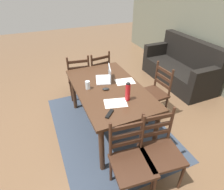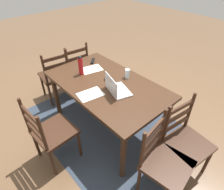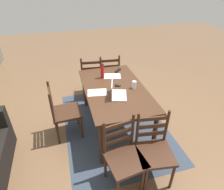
# 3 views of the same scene
# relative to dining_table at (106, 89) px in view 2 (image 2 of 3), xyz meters

# --- Properties ---
(ground_plane) EXTENTS (14.00, 14.00, 0.00)m
(ground_plane) POSITION_rel_dining_table_xyz_m (0.00, 0.00, -0.68)
(ground_plane) COLOR brown
(area_rug) EXTENTS (2.38, 1.74, 0.01)m
(area_rug) POSITION_rel_dining_table_xyz_m (0.00, 0.00, -0.68)
(area_rug) COLOR #333D4C
(area_rug) RESTS_ON ground
(dining_table) EXTENTS (1.64, 0.96, 0.78)m
(dining_table) POSITION_rel_dining_table_xyz_m (0.00, 0.00, 0.00)
(dining_table) COLOR #422819
(dining_table) RESTS_ON ground
(chair_far_head) EXTENTS (0.47, 0.47, 0.95)m
(chair_far_head) POSITION_rel_dining_table_xyz_m (-0.00, 0.85, -0.22)
(chair_far_head) COLOR #3D2316
(chair_far_head) RESTS_ON ground
(chair_right_far) EXTENTS (0.49, 0.49, 0.95)m
(chair_right_far) POSITION_rel_dining_table_xyz_m (1.11, 0.20, -0.22)
(chair_right_far) COLOR #3D2316
(chair_right_far) RESTS_ON ground
(chair_right_near) EXTENTS (0.48, 0.48, 0.95)m
(chair_right_near) POSITION_rel_dining_table_xyz_m (1.11, -0.19, -0.22)
(chair_right_near) COLOR #3D2316
(chair_right_near) RESTS_ON ground
(chair_left_far) EXTENTS (0.50, 0.50, 0.95)m
(chair_left_far) POSITION_rel_dining_table_xyz_m (-1.11, 0.20, -0.22)
(chair_left_far) COLOR #3D2316
(chair_left_far) RESTS_ON ground
(chair_left_near) EXTENTS (0.49, 0.49, 0.95)m
(chair_left_near) POSITION_rel_dining_table_xyz_m (-1.11, -0.20, -0.22)
(chair_left_near) COLOR #3D2316
(chair_left_near) RESTS_ON ground
(laptop) EXTENTS (0.37, 0.30, 0.23)m
(laptop) POSITION_rel_dining_table_xyz_m (-0.22, 0.05, 0.15)
(laptop) COLOR silver
(laptop) RESTS_ON dining_table
(water_bottle) EXTENTS (0.07, 0.07, 0.27)m
(water_bottle) POSITION_rel_dining_table_xyz_m (0.41, 0.11, 0.23)
(water_bottle) COLOR red
(water_bottle) RESTS_ON dining_table
(drinking_glass) EXTENTS (0.07, 0.07, 0.12)m
(drinking_glass) POSITION_rel_dining_table_xyz_m (-0.08, -0.30, 0.15)
(drinking_glass) COLOR silver
(drinking_glass) RESTS_ON dining_table
(computer_mouse) EXTENTS (0.09, 0.12, 0.03)m
(computer_mouse) POSITION_rel_dining_table_xyz_m (0.06, -0.07, 0.11)
(computer_mouse) COLOR black
(computer_mouse) RESTS_ON dining_table
(tv_remote) EXTENTS (0.15, 0.15, 0.02)m
(tv_remote) POSITION_rel_dining_table_xyz_m (0.60, -0.23, 0.10)
(tv_remote) COLOR black
(tv_remote) RESTS_ON dining_table
(paper_stack_left) EXTENTS (0.25, 0.33, 0.00)m
(paper_stack_left) POSITION_rel_dining_table_xyz_m (-0.06, 0.30, 0.09)
(paper_stack_left) COLOR white
(paper_stack_left) RESTS_ON dining_table
(paper_stack_right) EXTENTS (0.27, 0.34, 0.00)m
(paper_stack_right) POSITION_rel_dining_table_xyz_m (0.42, -0.07, 0.09)
(paper_stack_right) COLOR white
(paper_stack_right) RESTS_ON dining_table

